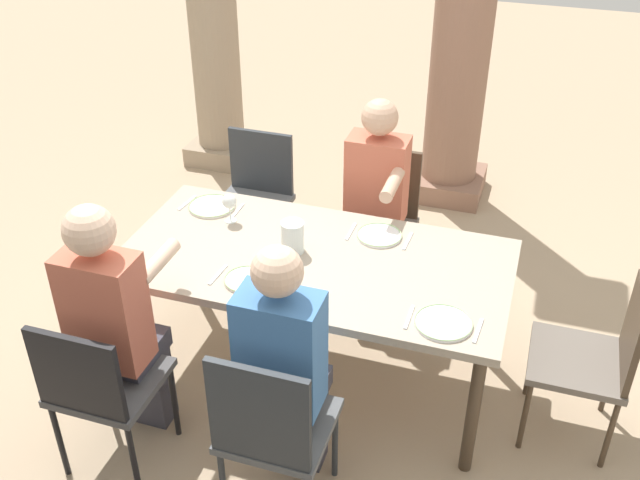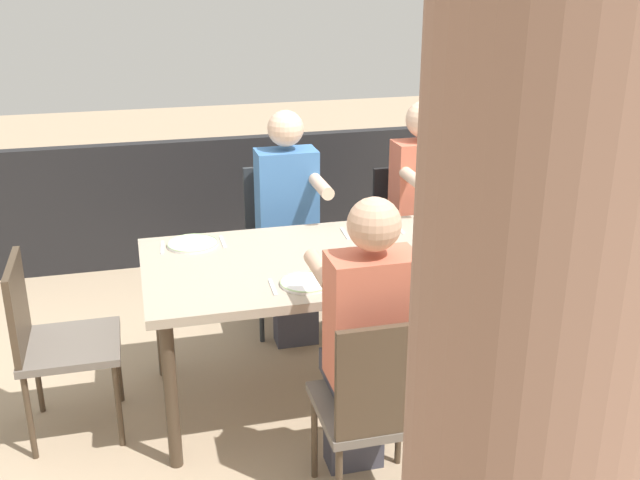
{
  "view_description": "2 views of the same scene",
  "coord_description": "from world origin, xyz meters",
  "px_view_note": "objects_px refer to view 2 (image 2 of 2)",
  "views": [
    {
      "loc": [
        0.96,
        -2.85,
        2.79
      ],
      "look_at": [
        0.02,
        0.02,
        0.85
      ],
      "focal_mm": 41.46,
      "sensor_mm": 36.0,
      "label": 1
    },
    {
      "loc": [
        0.95,
        3.24,
        2.12
      ],
      "look_at": [
        0.13,
        0.06,
        0.87
      ],
      "focal_mm": 42.32,
      "sensor_mm": 36.0,
      "label": 2
    }
  ],
  "objects_px": {
    "diner_guest_third": "(290,220)",
    "plate_1": "(372,230)",
    "chair_west_north": "(568,372)",
    "plate_0": "(502,262)",
    "chair_head_east": "(51,336)",
    "diner_man_white": "(365,338)",
    "chair_mid_north": "(380,402)",
    "water_pitcher": "(370,241)",
    "dining_table": "(343,268)",
    "chair_mid_south": "(283,237)",
    "stone_column_centre": "(524,414)",
    "wine_glass_0": "(464,237)",
    "diner_woman_green": "(424,207)",
    "chair_west_south": "(411,228)",
    "plate_2": "(306,282)",
    "plate_3": "(193,244)"
  },
  "relations": [
    {
      "from": "stone_column_centre",
      "to": "wine_glass_0",
      "type": "distance_m",
      "value": 2.28
    },
    {
      "from": "dining_table",
      "to": "chair_west_south",
      "type": "height_order",
      "value": "chair_west_south"
    },
    {
      "from": "dining_table",
      "to": "chair_west_north",
      "type": "height_order",
      "value": "chair_west_north"
    },
    {
      "from": "plate_1",
      "to": "plate_2",
      "type": "bearing_deg",
      "value": 49.1
    },
    {
      "from": "wine_glass_0",
      "to": "plate_3",
      "type": "height_order",
      "value": "wine_glass_0"
    },
    {
      "from": "plate_2",
      "to": "chair_head_east",
      "type": "bearing_deg",
      "value": -14.26
    },
    {
      "from": "dining_table",
      "to": "chair_mid_north",
      "type": "bearing_deg",
      "value": 82.77
    },
    {
      "from": "chair_mid_south",
      "to": "water_pitcher",
      "type": "height_order",
      "value": "chair_mid_south"
    },
    {
      "from": "diner_guest_third",
      "to": "plate_1",
      "type": "bearing_deg",
      "value": 129.23
    },
    {
      "from": "diner_man_white",
      "to": "plate_1",
      "type": "height_order",
      "value": "diner_man_white"
    },
    {
      "from": "dining_table",
      "to": "chair_mid_south",
      "type": "xyz_separation_m",
      "value": [
        0.11,
        -0.9,
        -0.16
      ]
    },
    {
      "from": "chair_west_north",
      "to": "chair_west_south",
      "type": "height_order",
      "value": "chair_west_north"
    },
    {
      "from": "diner_man_white",
      "to": "diner_guest_third",
      "type": "height_order",
      "value": "diner_guest_third"
    },
    {
      "from": "chair_mid_south",
      "to": "plate_3",
      "type": "xyz_separation_m",
      "value": [
        0.58,
        0.59,
        0.23
      ]
    },
    {
      "from": "diner_man_white",
      "to": "diner_guest_third",
      "type": "distance_m",
      "value": 1.43
    },
    {
      "from": "plate_2",
      "to": "chair_mid_north",
      "type": "bearing_deg",
      "value": 102.85
    },
    {
      "from": "chair_west_north",
      "to": "plate_0",
      "type": "height_order",
      "value": "chair_west_north"
    },
    {
      "from": "chair_mid_north",
      "to": "chair_head_east",
      "type": "height_order",
      "value": "chair_mid_north"
    },
    {
      "from": "chair_head_east",
      "to": "plate_0",
      "type": "xyz_separation_m",
      "value": [
        -2.07,
        0.29,
        0.26
      ]
    },
    {
      "from": "chair_mid_south",
      "to": "plate_0",
      "type": "distance_m",
      "value": 1.46
    },
    {
      "from": "chair_head_east",
      "to": "stone_column_centre",
      "type": "xyz_separation_m",
      "value": [
        -1.05,
        2.25,
        0.87
      ]
    },
    {
      "from": "diner_woman_green",
      "to": "diner_man_white",
      "type": "distance_m",
      "value": 1.63
    },
    {
      "from": "chair_west_north",
      "to": "plate_0",
      "type": "relative_size",
      "value": 3.48
    },
    {
      "from": "chair_west_north",
      "to": "dining_table",
      "type": "bearing_deg",
      "value": -52.18
    },
    {
      "from": "chair_mid_south",
      "to": "stone_column_centre",
      "type": "bearing_deg",
      "value": 86.1
    },
    {
      "from": "stone_column_centre",
      "to": "wine_glass_0",
      "type": "xyz_separation_m",
      "value": [
        -0.86,
        -2.05,
        -0.5
      ]
    },
    {
      "from": "chair_head_east",
      "to": "plate_0",
      "type": "bearing_deg",
      "value": 171.97
    },
    {
      "from": "chair_head_east",
      "to": "stone_column_centre",
      "type": "distance_m",
      "value": 2.63
    },
    {
      "from": "diner_man_white",
      "to": "chair_head_east",
      "type": "bearing_deg",
      "value": -29.6
    },
    {
      "from": "diner_man_white",
      "to": "water_pitcher",
      "type": "xyz_separation_m",
      "value": [
        -0.24,
        -0.69,
        0.14
      ]
    },
    {
      "from": "diner_man_white",
      "to": "diner_guest_third",
      "type": "xyz_separation_m",
      "value": [
        -0.01,
        -1.43,
        0.01
      ]
    },
    {
      "from": "chair_mid_north",
      "to": "diner_woman_green",
      "type": "relative_size",
      "value": 0.67
    },
    {
      "from": "chair_mid_north",
      "to": "diner_woman_green",
      "type": "distance_m",
      "value": 1.8
    },
    {
      "from": "chair_mid_north",
      "to": "plate_1",
      "type": "height_order",
      "value": "chair_mid_north"
    },
    {
      "from": "chair_mid_south",
      "to": "diner_man_white",
      "type": "relative_size",
      "value": 0.73
    },
    {
      "from": "diner_man_white",
      "to": "chair_mid_north",
      "type": "bearing_deg",
      "value": 90.92
    },
    {
      "from": "wine_glass_0",
      "to": "dining_table",
      "type": "bearing_deg",
      "value": -19.72
    },
    {
      "from": "diner_woman_green",
      "to": "plate_0",
      "type": "relative_size",
      "value": 5.2
    },
    {
      "from": "chair_west_north",
      "to": "diner_woman_green",
      "type": "relative_size",
      "value": 0.67
    },
    {
      "from": "chair_west_north",
      "to": "chair_mid_south",
      "type": "relative_size",
      "value": 0.95
    },
    {
      "from": "plate_3",
      "to": "dining_table",
      "type": "bearing_deg",
      "value": 155.4
    },
    {
      "from": "chair_west_north",
      "to": "diner_man_white",
      "type": "distance_m",
      "value": 0.85
    },
    {
      "from": "diner_woman_green",
      "to": "diner_guest_third",
      "type": "bearing_deg",
      "value": -1.07
    },
    {
      "from": "plate_0",
      "to": "chair_west_north",
      "type": "bearing_deg",
      "value": 90.55
    },
    {
      "from": "chair_mid_north",
      "to": "wine_glass_0",
      "type": "relative_size",
      "value": 5.61
    },
    {
      "from": "chair_west_north",
      "to": "chair_mid_north",
      "type": "distance_m",
      "value": 0.81
    },
    {
      "from": "dining_table",
      "to": "plate_2",
      "type": "relative_size",
      "value": 8.19
    },
    {
      "from": "chair_mid_north",
      "to": "stone_column_centre",
      "type": "distance_m",
      "value": 1.61
    },
    {
      "from": "plate_0",
      "to": "plate_1",
      "type": "height_order",
      "value": "same"
    },
    {
      "from": "diner_woman_green",
      "to": "wine_glass_0",
      "type": "bearing_deg",
      "value": 79.88
    }
  ]
}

